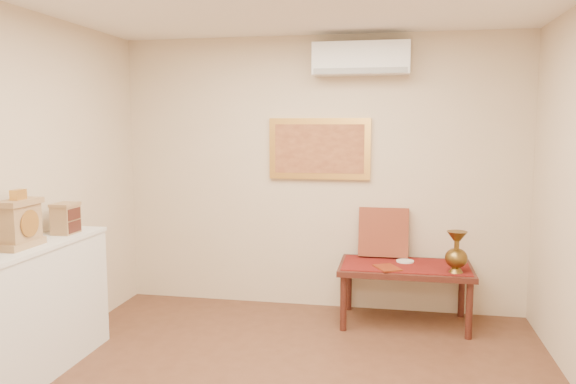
% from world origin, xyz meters
% --- Properties ---
extents(wall_back, '(4.00, 0.02, 2.70)m').
position_xyz_m(wall_back, '(0.00, 2.25, 1.35)').
color(wall_back, beige).
rests_on(wall_back, ground).
extents(wall_front, '(4.00, 0.02, 2.70)m').
position_xyz_m(wall_front, '(0.00, -2.25, 1.35)').
color(wall_front, beige).
rests_on(wall_front, ground).
extents(table_cloth, '(1.14, 0.59, 0.01)m').
position_xyz_m(table_cloth, '(0.85, 1.88, 0.55)').
color(table_cloth, maroon).
rests_on(table_cloth, low_table).
extents(brass_urn_tall, '(0.20, 0.20, 0.44)m').
position_xyz_m(brass_urn_tall, '(1.28, 1.69, 0.78)').
color(brass_urn_tall, brown).
rests_on(brass_urn_tall, table_cloth).
extents(plate, '(0.16, 0.16, 0.01)m').
position_xyz_m(plate, '(0.85, 1.99, 0.56)').
color(plate, white).
rests_on(plate, table_cloth).
extents(menu, '(0.27, 0.30, 0.01)m').
position_xyz_m(menu, '(0.69, 1.71, 0.56)').
color(menu, maroon).
rests_on(menu, table_cloth).
extents(cushion, '(0.48, 0.20, 0.49)m').
position_xyz_m(cushion, '(0.64, 2.17, 0.80)').
color(cushion, maroon).
rests_on(cushion, table_cloth).
extents(display_ledge, '(0.37, 2.02, 0.98)m').
position_xyz_m(display_ledge, '(-1.82, 0.00, 0.49)').
color(display_ledge, silver).
rests_on(display_ledge, floor).
extents(mantel_clock, '(0.17, 0.36, 0.41)m').
position_xyz_m(mantel_clock, '(-1.83, 0.17, 1.15)').
color(mantel_clock, '#A78156').
rests_on(mantel_clock, display_ledge).
extents(wooden_chest, '(0.16, 0.21, 0.24)m').
position_xyz_m(wooden_chest, '(-1.81, 0.69, 1.10)').
color(wooden_chest, '#A78156').
rests_on(wooden_chest, display_ledge).
extents(low_table, '(1.20, 0.70, 0.55)m').
position_xyz_m(low_table, '(0.85, 1.88, 0.48)').
color(low_table, '#441B14').
rests_on(low_table, floor).
extents(painting, '(1.00, 0.06, 0.60)m').
position_xyz_m(painting, '(0.00, 2.22, 1.60)').
color(painting, gold).
rests_on(painting, wall_back).
extents(ac_unit, '(0.90, 0.25, 0.30)m').
position_xyz_m(ac_unit, '(0.40, 2.12, 2.45)').
color(ac_unit, silver).
rests_on(ac_unit, wall_back).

